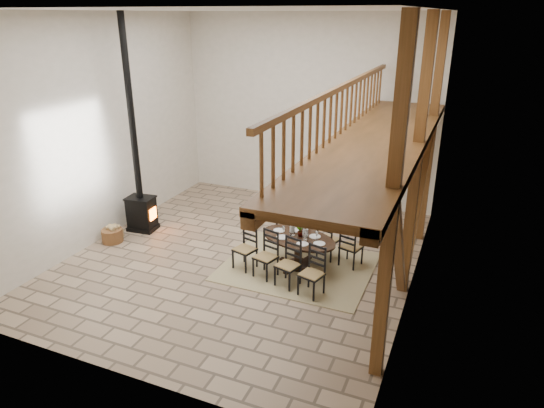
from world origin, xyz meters
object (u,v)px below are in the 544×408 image
at_px(log_basket, 112,235).
at_px(log_stack, 113,234).
at_px(wood_stove, 139,186).
at_px(dining_table, 298,252).

height_order(log_basket, log_stack, log_basket).
xyz_separation_m(wood_stove, log_stack, (-0.34, -0.70, -1.02)).
relative_size(wood_stove, log_basket, 10.51).
bearing_deg(log_stack, dining_table, 5.08).
height_order(wood_stove, log_stack, wood_stove).
bearing_deg(log_stack, wood_stove, 64.47).
xyz_separation_m(dining_table, log_stack, (-4.48, -0.40, -0.25)).
bearing_deg(log_basket, wood_stove, 74.64).
height_order(dining_table, wood_stove, wood_stove).
distance_m(wood_stove, log_basket, 1.29).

